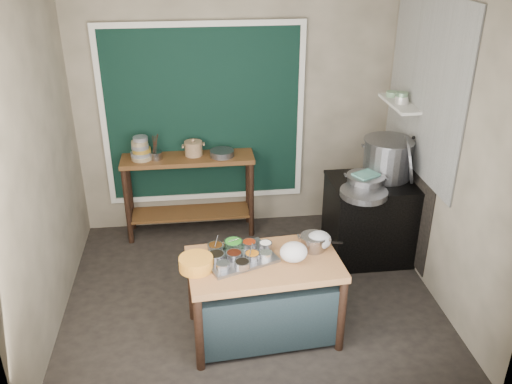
{
  "coord_description": "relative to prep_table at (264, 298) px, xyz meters",
  "views": [
    {
      "loc": [
        -0.46,
        -4.28,
        3.21
      ],
      "look_at": [
        0.08,
        0.25,
        0.98
      ],
      "focal_mm": 38.0,
      "sensor_mm": 36.0,
      "label": 1
    }
  ],
  "objects": [
    {
      "name": "condiment_tray",
      "position": [
        -0.2,
        0.06,
        0.39
      ],
      "size": [
        0.67,
        0.57,
        0.03
      ],
      "primitive_type": "cube",
      "rotation": [
        0.0,
        0.0,
        0.36
      ],
      "color": "gray",
      "rests_on": "prep_table"
    },
    {
      "name": "plastic_bag_a",
      "position": [
        0.24,
        -0.03,
        0.46
      ],
      "size": [
        0.29,
        0.27,
        0.17
      ],
      "primitive_type": "ellipsoid",
      "rotation": [
        0.0,
        0.0,
        -0.42
      ],
      "color": "white",
      "rests_on": "prep_table"
    },
    {
      "name": "soot_patch",
      "position": [
        1.69,
        1.22,
        0.32
      ],
      "size": [
        0.01,
        1.3,
        1.3
      ],
      "primitive_type": "cube",
      "color": "black",
      "rests_on": "right_wall"
    },
    {
      "name": "utensil_cup",
      "position": [
        -0.94,
        1.83,
        0.62
      ],
      "size": [
        0.18,
        0.18,
        0.08
      ],
      "primitive_type": "cylinder",
      "rotation": [
        0.0,
        0.0,
        -0.35
      ],
      "color": "gray",
      "rests_on": "back_counter"
    },
    {
      "name": "stock_pot",
      "position": [
        1.44,
        1.22,
        0.71
      ],
      "size": [
        0.58,
        0.58,
        0.41
      ],
      "primitive_type": null,
      "rotation": [
        0.0,
        0.0,
        -0.1
      ],
      "color": "gray",
      "rests_on": "stove_top"
    },
    {
      "name": "shelf_bowl_stack",
      "position": [
        1.58,
        1.38,
        1.29
      ],
      "size": [
        0.14,
        0.14,
        0.11
      ],
      "color": "silver",
      "rests_on": "wall_shelf"
    },
    {
      "name": "curtain_panel",
      "position": [
        -0.4,
        2.04,
        0.98
      ],
      "size": [
        2.1,
        0.02,
        1.9
      ],
      "primitive_type": "cube",
      "color": "black",
      "rests_on": "back_wall"
    },
    {
      "name": "stove_block",
      "position": [
        1.3,
        1.12,
        0.05
      ],
      "size": [
        0.9,
        0.68,
        0.85
      ],
      "primitive_type": "cube",
      "color": "black",
      "rests_on": "floor"
    },
    {
      "name": "stove_top",
      "position": [
        1.3,
        1.12,
        0.49
      ],
      "size": [
        0.92,
        0.69,
        0.03
      ],
      "primitive_type": "cube",
      "color": "black",
      "rests_on": "stove_block"
    },
    {
      "name": "left_wall",
      "position": [
        -1.81,
        0.57,
        1.02
      ],
      "size": [
        0.02,
        3.0,
        2.8
      ],
      "primitive_type": "cube",
      "color": "gray",
      "rests_on": "floor"
    },
    {
      "name": "yellow_basin",
      "position": [
        -0.55,
        -0.05,
        0.43
      ],
      "size": [
        0.29,
        0.29,
        0.11
      ],
      "primitive_type": "cylinder",
      "rotation": [
        0.0,
        0.0,
        0.07
      ],
      "color": "#CA802F",
      "rests_on": "prep_table"
    },
    {
      "name": "steamer",
      "position": [
        1.15,
        1.01,
        0.57
      ],
      "size": [
        0.5,
        0.5,
        0.13
      ],
      "primitive_type": null,
      "rotation": [
        0.0,
        0.0,
        -0.37
      ],
      "color": "gray",
      "rests_on": "stove_top"
    },
    {
      "name": "curtain_frame",
      "position": [
        -0.4,
        2.03,
        0.98
      ],
      "size": [
        2.22,
        0.03,
        2.02
      ],
      "primitive_type": null,
      "color": "beige",
      "rests_on": "back_wall"
    },
    {
      "name": "green_cloth",
      "position": [
        1.15,
        1.01,
        0.64
      ],
      "size": [
        0.29,
        0.27,
        0.02
      ],
      "primitive_type": "cube",
      "rotation": [
        0.0,
        0.0,
        0.47
      ],
      "color": "slate",
      "rests_on": "steamer"
    },
    {
      "name": "shelf_bowl_green",
      "position": [
        1.58,
        1.64,
        1.26
      ],
      "size": [
        0.15,
        0.15,
        0.05
      ],
      "primitive_type": "cylinder",
      "rotation": [
        0.0,
        0.0,
        0.11
      ],
      "color": "gray",
      "rests_on": "wall_shelf"
    },
    {
      "name": "plastic_bag_b",
      "position": [
        0.49,
        0.14,
        0.46
      ],
      "size": [
        0.26,
        0.24,
        0.16
      ],
      "primitive_type": "ellipsoid",
      "rotation": [
        0.0,
        0.0,
        -0.33
      ],
      "color": "white",
      "rests_on": "prep_table"
    },
    {
      "name": "saucepan",
      "position": [
        0.44,
        0.14,
        0.44
      ],
      "size": [
        0.28,
        0.28,
        0.13
      ],
      "primitive_type": null,
      "rotation": [
        0.0,
        0.0,
        -0.25
      ],
      "color": "gray",
      "rests_on": "prep_table"
    },
    {
      "name": "back_wall",
      "position": [
        -0.05,
        2.08,
        1.02
      ],
      "size": [
        3.5,
        0.02,
        2.8
      ],
      "primitive_type": "cube",
      "color": "gray",
      "rests_on": "floor"
    },
    {
      "name": "wall_shelf",
      "position": [
        1.58,
        1.42,
        1.23
      ],
      "size": [
        0.22,
        0.7,
        0.03
      ],
      "primitive_type": "cube",
      "color": "beige",
      "rests_on": "right_wall"
    },
    {
      "name": "bowl_stack",
      "position": [
        -1.09,
        1.84,
        0.69
      ],
      "size": [
        0.22,
        0.22,
        0.25
      ],
      "color": "tan",
      "rests_on": "back_counter"
    },
    {
      "name": "shallow_pan",
      "position": [
        1.08,
        0.81,
        0.54
      ],
      "size": [
        0.46,
        0.46,
        0.06
      ],
      "primitive_type": "cylinder",
      "rotation": [
        0.0,
        0.0,
        0.01
      ],
      "color": "gray",
      "rests_on": "stove_top"
    },
    {
      "name": "tile_panel",
      "position": [
        1.69,
        1.12,
        1.48
      ],
      "size": [
        0.02,
        1.7,
        1.7
      ],
      "primitive_type": "cube",
      "color": "#B2B2AA",
      "rests_on": "right_wall"
    },
    {
      "name": "prep_table",
      "position": [
        0.0,
        0.0,
        0.0
      ],
      "size": [
        1.3,
        0.81,
        0.75
      ],
      "primitive_type": "cube",
      "rotation": [
        0.0,
        0.0,
        0.07
      ],
      "color": "#996637",
      "rests_on": "floor"
    },
    {
      "name": "condiment_bowls",
      "position": [
        -0.22,
        0.08,
        0.43
      ],
      "size": [
        0.55,
        0.44,
        0.06
      ],
      "color": "gray",
      "rests_on": "condiment_tray"
    },
    {
      "name": "floor",
      "position": [
        -0.05,
        0.57,
        -0.39
      ],
      "size": [
        3.5,
        3.0,
        0.02
      ],
      "primitive_type": "cube",
      "color": "#29241F",
      "rests_on": "ground"
    },
    {
      "name": "back_counter",
      "position": [
        -0.6,
        1.85,
        0.1
      ],
      "size": [
        1.45,
        0.4,
        0.95
      ],
      "primitive_type": "cube",
      "color": "#543418",
      "rests_on": "floor"
    },
    {
      "name": "pot_lid",
      "position": [
        1.61,
        1.09,
        0.75
      ],
      "size": [
        0.25,
        0.51,
        0.49
      ],
      "primitive_type": "cylinder",
      "rotation": [
        0.0,
        1.36,
        -0.27
      ],
      "color": "gray",
      "rests_on": "stove_top"
    },
    {
      "name": "ceramic_crock",
      "position": [
        -0.53,
        1.88,
        0.64
      ],
      "size": [
        0.24,
        0.24,
        0.14
      ],
      "primitive_type": null,
      "rotation": [
        0.0,
        0.0,
        0.19
      ],
      "color": "#9A7454",
      "rests_on": "back_counter"
    },
    {
      "name": "wide_bowl",
      "position": [
        -0.22,
        1.82,
        0.61
      ],
      "size": [
        0.29,
        0.29,
        0.07
      ],
      "primitive_type": "cylinder",
      "rotation": [
        0.0,
        0.0,
        0.09
      ],
      "color": "gray",
      "rests_on": "back_counter"
    },
    {
      "name": "right_wall",
      "position": [
        1.71,
        0.57,
        1.02
      ],
      "size": [
        0.02,
        3.0,
        2.8
      ],
      "primitive_type": "cube",
      "color": "gray",
      "rests_on": "floor"
    }
  ]
}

